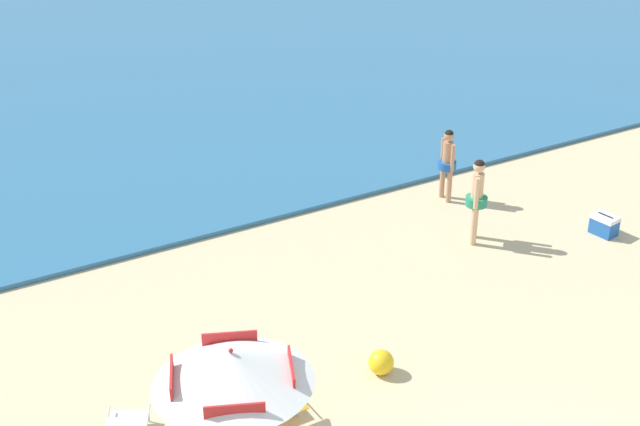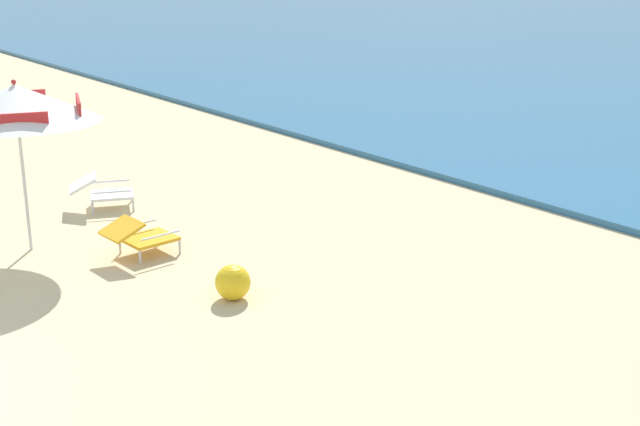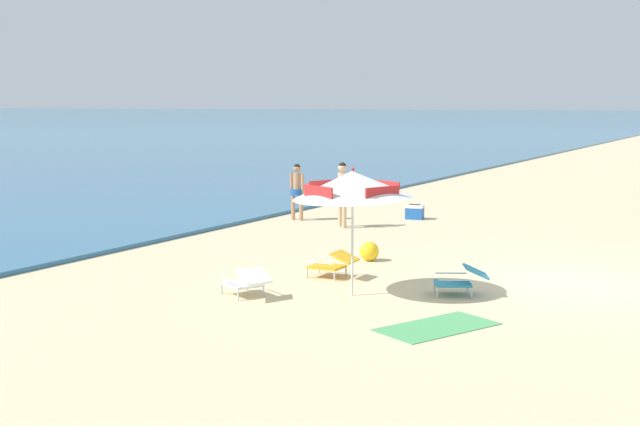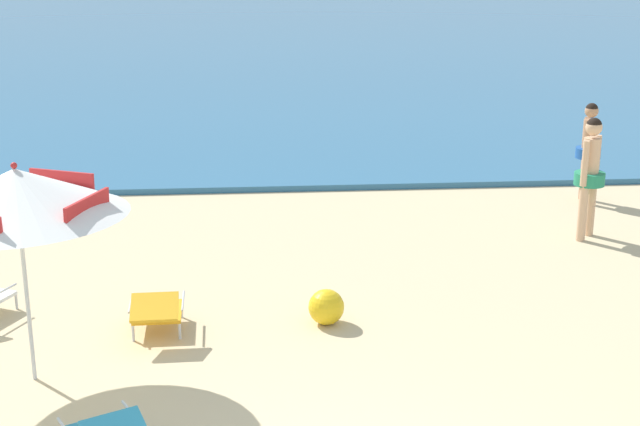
# 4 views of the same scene
# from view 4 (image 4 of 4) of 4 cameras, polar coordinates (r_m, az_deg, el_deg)

# --- Properties ---
(beach_umbrella_striped_main) EXTENTS (2.88, 2.88, 2.18)m
(beach_umbrella_striped_main) POSITION_cam_4_polar(r_m,az_deg,el_deg) (9.11, -17.79, 1.15)
(beach_umbrella_striped_main) COLOR silver
(beach_umbrella_striped_main) RESTS_ON ground
(lounge_chair_facing_sea) EXTENTS (0.60, 0.89, 0.51)m
(lounge_chair_facing_sea) POSITION_cam_4_polar(r_m,az_deg,el_deg) (10.35, -9.81, -5.79)
(lounge_chair_facing_sea) COLOR gold
(lounge_chair_facing_sea) RESTS_ON ground
(person_standing_near_shore) EXTENTS (0.42, 0.42, 1.71)m
(person_standing_near_shore) POSITION_cam_4_polar(r_m,az_deg,el_deg) (13.54, 15.95, 2.54)
(person_standing_near_shore) COLOR #D8A87F
(person_standing_near_shore) RESTS_ON ground
(person_standing_beside) EXTENTS (0.39, 0.47, 1.58)m
(person_standing_beside) POSITION_cam_4_polar(r_m,az_deg,el_deg) (15.34, 15.86, 3.94)
(person_standing_beside) COLOR tan
(person_standing_beside) RESTS_ON ground
(beach_ball) EXTENTS (0.40, 0.40, 0.40)m
(beach_ball) POSITION_cam_4_polar(r_m,az_deg,el_deg) (10.49, 0.38, -5.68)
(beach_ball) COLOR yellow
(beach_ball) RESTS_ON ground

